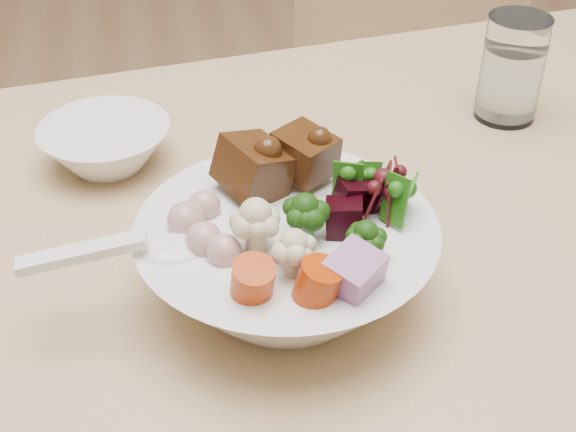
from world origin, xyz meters
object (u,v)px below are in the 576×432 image
Objects in this scene: food_bowl at (288,255)px; water_glass at (511,73)px; chair_far at (416,77)px; side_bowl at (106,146)px; dining_table at (540,261)px.

food_bowl reaches higher than water_glass.
chair_far reaches higher than water_glass.
chair_far is 6.79× the size of side_bowl.
food_bowl is at bearing -171.83° from dining_table.
chair_far is (0.08, 0.60, -0.11)m from dining_table.
side_bowl is at bearing -126.83° from chair_far.
dining_table is at bearing 14.94° from food_bowl.
food_bowl is 0.37m from water_glass.
dining_table is at bearing -87.39° from chair_far.
water_glass is 0.88× the size of side_bowl.
dining_table is 11.67× the size of side_bowl.
chair_far is 0.49m from water_glass.
dining_table is 0.44m from side_bowl.
dining_table is 0.61m from chair_far.
chair_far reaches higher than food_bowl.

